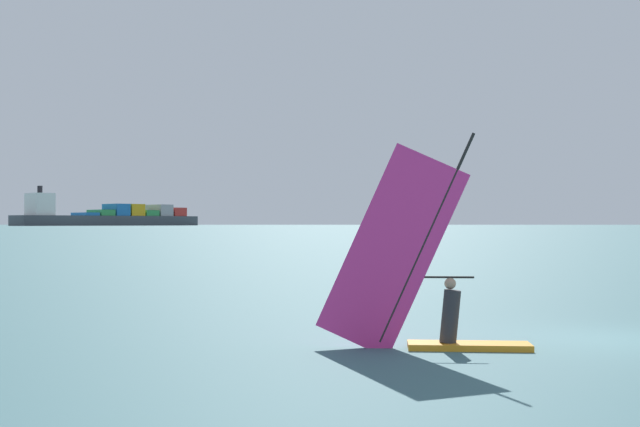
# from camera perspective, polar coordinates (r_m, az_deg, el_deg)

# --- Properties ---
(ground_plane) EXTENTS (4000.00, 4000.00, 0.00)m
(ground_plane) POSITION_cam_1_polar(r_m,az_deg,el_deg) (17.73, 20.63, -8.36)
(ground_plane) COLOR #386066
(windsurfer) EXTENTS (4.00, 1.50, 4.29)m
(windsurfer) POSITION_cam_1_polar(r_m,az_deg,el_deg) (15.47, 7.66, -5.50)
(windsurfer) COLOR orange
(windsurfer) RESTS_ON ground_plane
(cargo_ship) EXTENTS (155.01, 111.62, 32.40)m
(cargo_ship) POSITION_cam_1_polar(r_m,az_deg,el_deg) (718.30, -14.62, -0.20)
(cargo_ship) COLOR #3F444C
(cargo_ship) RESTS_ON ground_plane
(distant_headland) EXTENTS (1103.15, 507.66, 22.26)m
(distant_headland) POSITION_cam_1_polar(r_m,az_deg,el_deg) (1527.21, -4.38, -0.33)
(distant_headland) COLOR #756B56
(distant_headland) RESTS_ON ground_plane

